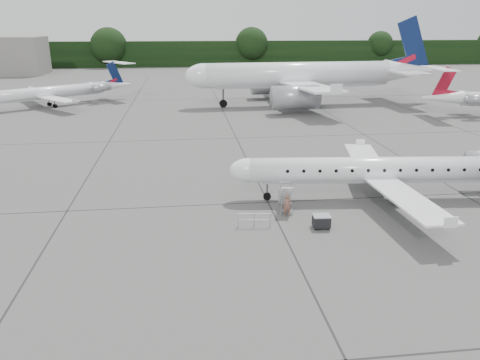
{
  "coord_description": "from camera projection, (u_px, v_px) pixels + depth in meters",
  "views": [
    {
      "loc": [
        -12.42,
        -27.98,
        13.22
      ],
      "look_at": [
        -8.47,
        4.46,
        2.3
      ],
      "focal_mm": 35.0,
      "sensor_mm": 36.0,
      "label": 1
    }
  ],
  "objects": [
    {
      "name": "main_regional_jet",
      "position": [
        383.0,
        157.0,
        36.16
      ],
      "size": [
        28.33,
        21.59,
        6.84
      ],
      "primitive_type": null,
      "rotation": [
        0.0,
        0.0,
        -0.09
      ],
      "color": "white",
      "rests_on": "ground"
    },
    {
      "name": "bg_regional_left",
      "position": [
        44.0,
        87.0,
        76.91
      ],
      "size": [
        31.9,
        30.14,
        6.79
      ],
      "primitive_type": null,
      "rotation": [
        0.0,
        0.0,
        0.61
      ],
      "color": "white",
      "rests_on": "ground"
    },
    {
      "name": "ground",
      "position": [
        371.0,
        228.0,
        31.96
      ],
      "size": [
        320.0,
        320.0,
        0.0
      ],
      "primitive_type": "plane",
      "color": "#555553",
      "rests_on": "ground"
    },
    {
      "name": "treeline",
      "position": [
        219.0,
        54.0,
        153.08
      ],
      "size": [
        260.0,
        4.0,
        8.0
      ],
      "primitive_type": "cube",
      "color": "black",
      "rests_on": "ground"
    },
    {
      "name": "bg_narrowbody",
      "position": [
        298.0,
        62.0,
        77.8
      ],
      "size": [
        41.37,
        30.68,
        14.39
      ],
      "primitive_type": null,
      "rotation": [
        0.0,
        0.0,
        0.05
      ],
      "color": "white",
      "rests_on": "ground"
    },
    {
      "name": "airstair",
      "position": [
        285.0,
        196.0,
        34.68
      ],
      "size": [
        1.05,
        2.31,
        2.14
      ],
      "primitive_type": null,
      "rotation": [
        0.0,
        0.0,
        -0.09
      ],
      "color": "white",
      "rests_on": "ground"
    },
    {
      "name": "passenger",
      "position": [
        287.0,
        206.0,
        33.55
      ],
      "size": [
        0.62,
        0.41,
        1.68
      ],
      "primitive_type": "imported",
      "rotation": [
        0.0,
        0.0,
        -0.01
      ],
      "color": "brown",
      "rests_on": "ground"
    },
    {
      "name": "safety_railing",
      "position": [
        254.0,
        221.0,
        31.84
      ],
      "size": [
        2.19,
        0.34,
        1.0
      ],
      "primitive_type": null,
      "rotation": [
        0.0,
        0.0,
        -0.12
      ],
      "color": "#97999F",
      "rests_on": "ground"
    },
    {
      "name": "baggage_cart",
      "position": [
        321.0,
        221.0,
        31.77
      ],
      "size": [
        1.18,
        0.98,
        0.98
      ],
      "primitive_type": null,
      "rotation": [
        0.0,
        0.0,
        -0.06
      ],
      "color": "black",
      "rests_on": "ground"
    }
  ]
}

